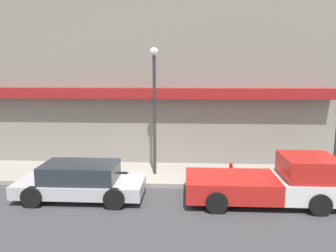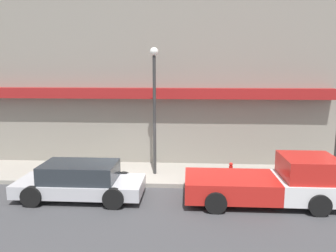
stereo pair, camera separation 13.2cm
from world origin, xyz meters
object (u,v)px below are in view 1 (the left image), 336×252
object	(u,v)px
street_lamp	(154,97)
pickup_truck	(273,182)
fire_hydrant	(231,171)
parked_car	(81,181)

from	to	relation	value
street_lamp	pickup_truck	bearing A→B (deg)	-29.74
pickup_truck	fire_hydrant	bearing A→B (deg)	120.63
pickup_truck	parked_car	distance (m)	7.10
pickup_truck	street_lamp	world-z (taller)	street_lamp
parked_car	street_lamp	bearing A→B (deg)	44.55
fire_hydrant	street_lamp	distance (m)	4.58
pickup_truck	street_lamp	xyz separation A→B (m)	(-4.54, 2.59, 2.88)
parked_car	fire_hydrant	bearing A→B (deg)	18.09
pickup_truck	fire_hydrant	world-z (taller)	pickup_truck
pickup_truck	street_lamp	bearing A→B (deg)	149.49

